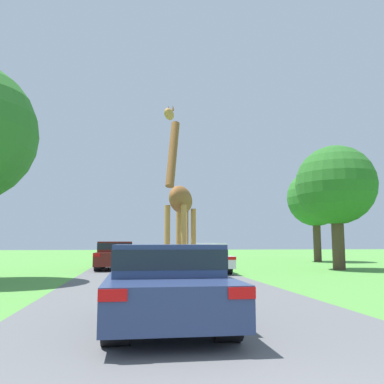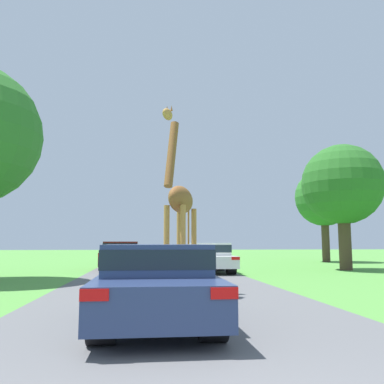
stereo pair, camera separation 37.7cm
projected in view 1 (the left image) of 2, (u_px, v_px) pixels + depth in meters
The scene contains 8 objects.
road at pixel (147, 261), 31.32m from camera, with size 6.83×120.00×0.00m.
giraffe_near_road at pixel (180, 204), 12.32m from camera, with size 1.32×2.76×5.26m.
car_lead_maroon at pixel (166, 282), 6.93m from camera, with size 1.94×4.06×1.36m.
car_queue_right at pixel (115, 255), 21.37m from camera, with size 1.92×4.09×1.46m.
car_queue_left at pixel (204, 256), 19.31m from camera, with size 1.98×4.43×1.38m.
car_far_ahead at pixel (123, 253), 29.65m from camera, with size 1.74×3.95×1.24m.
tree_left_edge at pixel (316, 198), 30.46m from camera, with size 4.24×4.24×6.86m.
tree_right_cluster at pixel (336, 186), 21.58m from camera, with size 4.21×4.21×6.56m.
Camera 1 is at (-1.09, -1.90, 1.40)m, focal length 38.00 mm.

